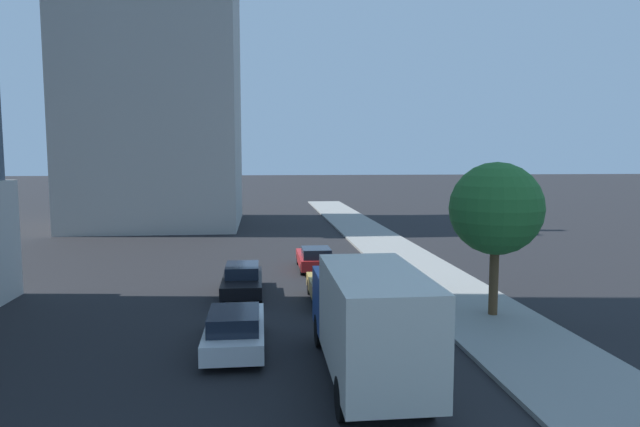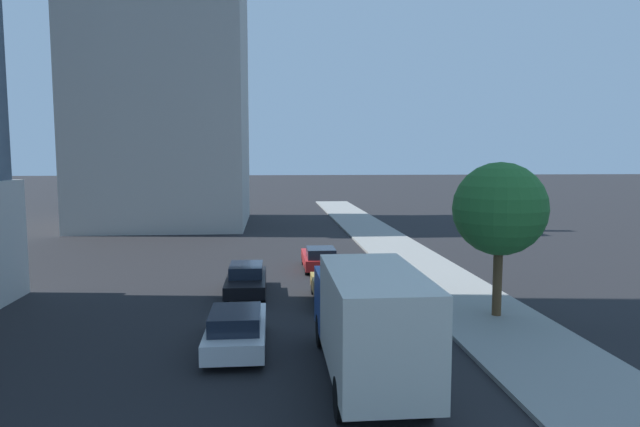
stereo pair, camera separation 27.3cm
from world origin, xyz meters
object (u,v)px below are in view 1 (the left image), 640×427
car_red (315,258)px  car_gold (330,287)px  car_white (235,329)px  street_tree (496,209)px  construction_building (157,55)px  box_truck (369,317)px  car_black (242,280)px

car_red → car_gold: bearing=-90.0°
car_white → street_tree: bearing=14.5°
construction_building → street_tree: 39.62m
street_tree → car_white: bearing=-165.5°
construction_building → car_red: size_ratio=8.45×
car_red → car_white: (-3.90, -12.67, 0.02)m
construction_building → car_white: bearing=-76.6°
car_gold → box_truck: 8.72m
car_black → car_gold: car_black is taller
car_red → car_white: bearing=-107.1°
car_gold → construction_building: bearing=112.4°
car_gold → box_truck: box_truck is taller
construction_building → car_gold: bearing=-67.6°
car_black → car_white: 7.49m
car_black → box_truck: box_truck is taller
car_black → box_truck: size_ratio=0.60×
car_black → car_white: (0.00, -7.49, 0.00)m
street_tree → car_gold: 7.77m
construction_building → car_white: construction_building is taller
car_red → car_white: 13.26m
car_gold → car_white: size_ratio=0.88×
box_truck → car_red: bearing=90.0°
car_black → car_red: 6.48m
construction_building → box_truck: construction_building is taller
street_tree → car_black: street_tree is taller
car_red → street_tree: bearing=-58.5°
street_tree → car_white: size_ratio=1.26×
car_red → box_truck: bearing=-90.0°
street_tree → box_truck: size_ratio=0.78×
construction_building → car_black: (8.53, -28.18, -15.11)m
car_gold → car_white: car_white is taller
car_gold → car_black: bearing=154.1°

